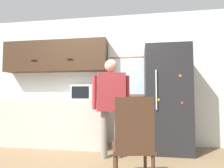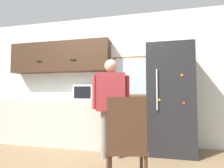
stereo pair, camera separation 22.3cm
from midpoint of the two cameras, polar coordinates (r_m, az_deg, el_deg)
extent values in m
cube|color=silver|center=(3.74, -3.60, 1.77)|extent=(6.00, 0.06, 2.70)
cube|color=#BCB7AD|center=(3.85, -20.86, -11.53)|extent=(2.25, 0.56, 0.91)
cube|color=#3D2819|center=(4.00, -19.59, 8.47)|extent=(2.25, 0.31, 0.65)
cube|color=black|center=(4.04, -25.69, 7.06)|extent=(0.12, 0.01, 0.01)
cube|color=black|center=(3.67, -15.35, 7.89)|extent=(0.12, 0.01, 0.01)
cube|color=white|center=(3.52, -10.47, -2.69)|extent=(0.47, 0.40, 0.29)
cube|color=black|center=(3.34, -12.28, -2.65)|extent=(0.33, 0.01, 0.23)
cube|color=#B2B2B2|center=(3.26, -8.32, -2.68)|extent=(0.07, 0.01, 0.23)
cylinder|color=gray|center=(2.94, -4.87, -16.03)|extent=(0.11, 0.11, 0.75)
cylinder|color=gray|center=(2.94, -0.36, -16.02)|extent=(0.11, 0.11, 0.75)
cube|color=maroon|center=(2.86, -2.57, -2.58)|extent=(0.50, 0.31, 0.62)
sphere|color=#D8AD8C|center=(2.90, -2.55, 5.97)|extent=(0.21, 0.21, 0.21)
cylinder|color=maroon|center=(2.87, -8.01, -2.70)|extent=(0.07, 0.07, 0.55)
cylinder|color=maroon|center=(2.88, 2.84, -2.73)|extent=(0.07, 0.07, 0.55)
cube|color=#232326|center=(3.31, 15.51, -4.50)|extent=(0.77, 0.64, 1.89)
cylinder|color=silver|center=(2.95, 12.18, -1.78)|extent=(0.02, 0.02, 0.66)
cube|color=red|center=(3.02, 19.95, -5.78)|extent=(0.04, 0.01, 0.04)
cube|color=orange|center=(3.03, 19.45, 2.59)|extent=(0.04, 0.01, 0.04)
cube|color=yellow|center=(2.96, 12.83, -5.00)|extent=(0.04, 0.01, 0.04)
cube|color=#472D1E|center=(2.12, 3.36, -19.97)|extent=(0.51, 0.51, 0.04)
cylinder|color=#472D1E|center=(2.39, 7.94, -23.45)|extent=(0.04, 0.04, 0.39)
cylinder|color=#472D1E|center=(2.37, -2.11, -23.73)|extent=(0.04, 0.04, 0.39)
cube|color=#472D1E|center=(1.86, 3.87, -12.89)|extent=(0.41, 0.11, 0.56)
cube|color=olive|center=(3.63, 3.71, 2.48)|extent=(0.77, 0.04, 0.83)
cube|color=silver|center=(3.61, 3.68, 2.51)|extent=(0.69, 0.01, 0.75)
camera|label=1|loc=(0.11, -92.20, 0.12)|focal=28.00mm
camera|label=2|loc=(0.11, 87.80, -0.12)|focal=28.00mm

